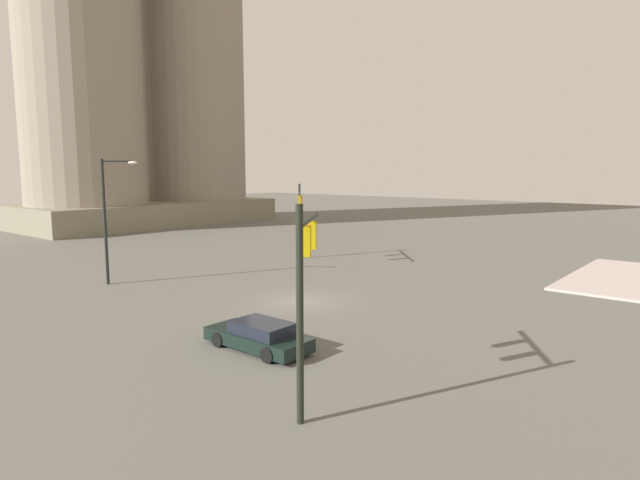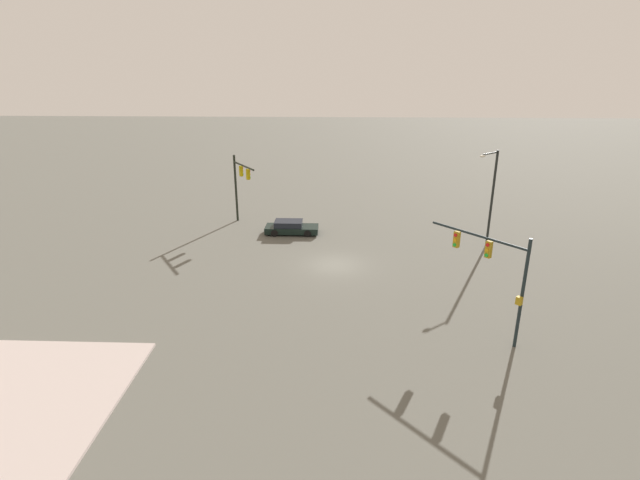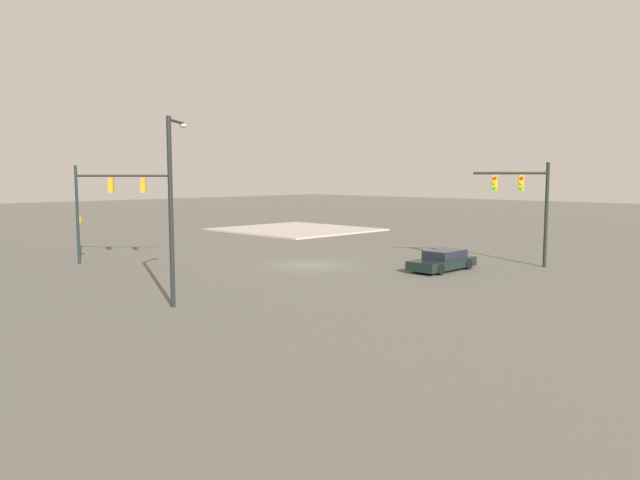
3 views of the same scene
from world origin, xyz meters
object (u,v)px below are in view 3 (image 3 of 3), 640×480
at_px(traffic_signal_near_corner, 104,197).
at_px(traffic_signal_opposite_side, 528,197).
at_px(streetlamp_curved_arm, 172,198).
at_px(sedan_car_approaching, 443,261).

height_order(traffic_signal_near_corner, traffic_signal_opposite_side, traffic_signal_opposite_side).
bearing_deg(traffic_signal_near_corner, streetlamp_curved_arm, -56.66).
bearing_deg(streetlamp_curved_arm, traffic_signal_near_corner, 35.42).
xyz_separation_m(traffic_signal_opposite_side, sedan_car_approaching, (2.79, 4.97, -3.72)).
relative_size(traffic_signal_opposite_side, streetlamp_curved_arm, 0.79).
bearing_deg(traffic_signal_near_corner, sedan_car_approaching, -4.58).
relative_size(traffic_signal_near_corner, streetlamp_curved_arm, 0.77).
relative_size(traffic_signal_near_corner, sedan_car_approaching, 1.32).
height_order(traffic_signal_near_corner, sedan_car_approaching, traffic_signal_near_corner).
height_order(traffic_signal_near_corner, streetlamp_curved_arm, streetlamp_curved_arm).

